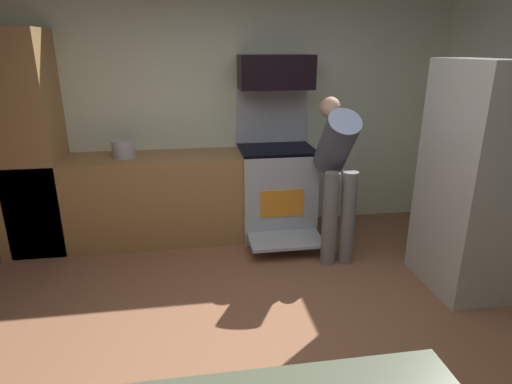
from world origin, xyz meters
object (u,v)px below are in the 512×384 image
refrigerator (493,180)px  stock_pot (123,149)px  person_cook (337,167)px  microwave (276,72)px  oven_range (276,188)px

refrigerator → stock_pot: refrigerator is taller
person_cook → stock_pot: 2.08m
microwave → person_cook: (0.43, -0.74, -0.81)m
microwave → oven_range: bearing=-90.0°
oven_range → person_cook: 0.87m
microwave → stock_pot: (-1.54, -0.08, -0.71)m
microwave → refrigerator: bearing=-43.0°
oven_range → person_cook: oven_range is taller
refrigerator → stock_pot: size_ratio=8.43×
refrigerator → person_cook: refrigerator is taller
microwave → refrigerator: size_ratio=0.40×
oven_range → microwave: (0.00, 0.09, 1.19)m
refrigerator → person_cook: (-1.07, 0.67, -0.03)m
stock_pot → refrigerator: bearing=-23.5°
refrigerator → person_cook: size_ratio=1.24×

